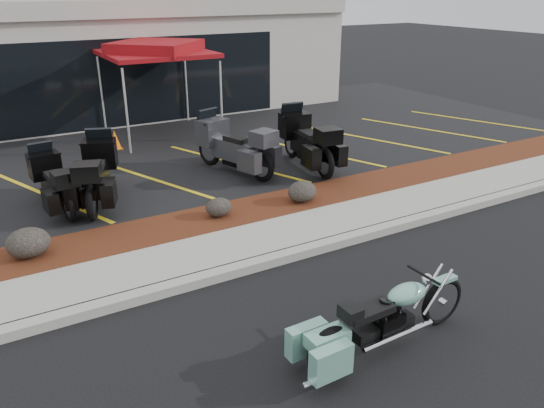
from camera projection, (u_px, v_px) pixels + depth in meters
ground at (268, 299)px, 7.74m from camera, size 90.00×90.00×0.00m
curb at (240, 268)px, 8.43m from camera, size 24.00×0.25×0.15m
sidewalk at (221, 251)px, 8.99m from camera, size 24.00×1.20×0.15m
mulch_bed at (195, 225)px, 9.95m from camera, size 24.00×1.20×0.16m
upper_lot at (119, 152)px, 14.28m from camera, size 26.00×9.60×0.15m
dealership_building at (65, 54)px, 18.57m from camera, size 18.00×8.16×4.00m
boulder_left at (28, 243)px, 8.54m from camera, size 0.69×0.57×0.49m
boulder_mid at (219, 207)px, 10.07m from camera, size 0.50×0.42×0.36m
boulder_right at (302, 191)px, 10.74m from camera, size 0.60×0.50×0.43m
hero_cruiser at (443, 295)px, 7.00m from camera, size 2.65×0.74×0.93m
touring_black_front at (44, 170)px, 10.81m from camera, size 1.01×2.14×1.20m
touring_black_mid at (102, 159)px, 11.27m from camera, size 1.65×2.49×1.35m
touring_grey at (209, 137)px, 12.77m from camera, size 1.61×2.58×1.40m
touring_black_rear at (292, 130)px, 13.34m from camera, size 1.21×2.54×1.42m
traffic_cone at (115, 139)px, 14.24m from camera, size 0.39×0.39×0.51m
popup_canopy at (156, 50)px, 14.74m from camera, size 3.52×3.52×2.66m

